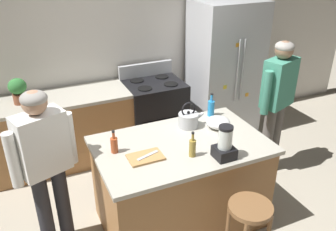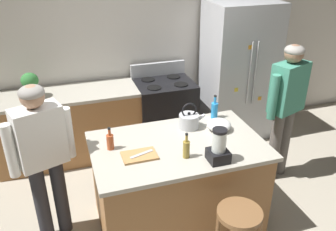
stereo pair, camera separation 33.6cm
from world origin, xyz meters
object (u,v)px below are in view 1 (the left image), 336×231
(kitchen_island, at_px, (181,183))
(stove_range, at_px, (154,113))
(chef_knife, at_px, (148,155))
(potted_plant, at_px, (18,89))
(bottle_cooking_sauce, at_px, (114,144))
(tea_kettle, at_px, (188,119))
(person_by_sink_right, at_px, (277,96))
(refrigerator, at_px, (224,69))
(mixing_bowl, at_px, (218,122))
(bar_stool, at_px, (249,221))
(person_by_island_left, at_px, (45,159))
(blender_appliance, at_px, (225,145))
(cutting_board, at_px, (146,157))
(bottle_soda, at_px, (211,108))
(bottle_vinegar, at_px, (192,147))

(kitchen_island, height_order, stove_range, stove_range)
(kitchen_island, bearing_deg, chef_knife, -165.52)
(kitchen_island, xyz_separation_m, potted_plant, (-1.29, 1.55, 0.62))
(bottle_cooking_sauce, distance_m, tea_kettle, 0.83)
(person_by_sink_right, bearing_deg, refrigerator, 89.53)
(stove_range, bearing_deg, bottle_cooking_sauce, -123.70)
(stove_range, distance_m, chef_knife, 1.83)
(mixing_bowl, relative_size, chef_knife, 1.08)
(mixing_bowl, bearing_deg, bar_stool, -104.14)
(refrigerator, bearing_deg, person_by_island_left, -153.21)
(bottle_cooking_sauce, relative_size, tea_kettle, 0.78)
(blender_appliance, bearing_deg, potted_plant, 128.56)
(mixing_bowl, xyz_separation_m, tea_kettle, (-0.26, 0.14, 0.02))
(bar_stool, bearing_deg, mixing_bowl, 75.86)
(potted_plant, bearing_deg, tea_kettle, -40.47)
(refrigerator, bearing_deg, potted_plant, 178.93)
(kitchen_island, bearing_deg, tea_kettle, 52.08)
(blender_appliance, xyz_separation_m, cutting_board, (-0.62, 0.27, -0.12))
(refrigerator, distance_m, person_by_sink_right, 1.13)
(bar_stool, height_order, bottle_cooking_sauce, bottle_cooking_sauce)
(person_by_island_left, height_order, blender_appliance, person_by_island_left)
(bottle_soda, relative_size, bottle_vinegar, 1.08)
(kitchen_island, xyz_separation_m, person_by_sink_right, (1.40, 0.37, 0.53))
(person_by_sink_right, relative_size, bar_stool, 2.35)
(stove_range, xyz_separation_m, cutting_board, (-0.73, -1.62, 0.45))
(potted_plant, distance_m, bottle_soda, 2.17)
(kitchen_island, relative_size, person_by_sink_right, 0.98)
(stove_range, relative_size, bottle_vinegar, 4.61)
(refrigerator, height_order, bar_stool, refrigerator)
(stove_range, distance_m, bottle_vinegar, 1.86)
(mixing_bowl, bearing_deg, potted_plant, 141.19)
(tea_kettle, xyz_separation_m, chef_knife, (-0.58, -0.36, -0.06))
(blender_appliance, height_order, bottle_soda, blender_appliance)
(person_by_island_left, bearing_deg, refrigerator, 26.79)
(refrigerator, relative_size, bar_stool, 2.73)
(bottle_cooking_sauce, relative_size, bottle_vinegar, 0.92)
(person_by_sink_right, xyz_separation_m, bottle_cooking_sauce, (-2.00, -0.26, -0.00))
(person_by_island_left, xyz_separation_m, blender_appliance, (1.42, -0.55, 0.09))
(bottle_cooking_sauce, xyz_separation_m, bottle_soda, (1.14, 0.28, 0.02))
(mixing_bowl, bearing_deg, cutting_board, -165.24)
(potted_plant, bearing_deg, mixing_bowl, -38.81)
(stove_range, xyz_separation_m, person_by_island_left, (-1.53, -1.34, 0.48))
(tea_kettle, distance_m, cutting_board, 0.70)
(mixing_bowl, height_order, tea_kettle, tea_kettle)
(stove_range, relative_size, bottle_cooking_sauce, 5.04)
(blender_appliance, relative_size, bottle_cooking_sauce, 1.41)
(refrigerator, distance_m, cutting_board, 2.40)
(bottle_soda, bearing_deg, person_by_island_left, -173.45)
(bottle_soda, bearing_deg, person_by_sink_right, -1.26)
(stove_range, height_order, person_by_island_left, person_by_island_left)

